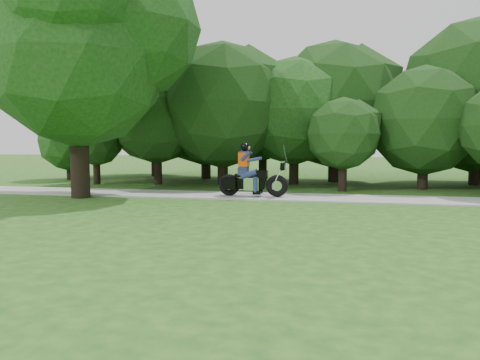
{
  "coord_description": "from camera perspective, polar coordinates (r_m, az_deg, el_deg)",
  "views": [
    {
      "loc": [
        -1.24,
        -9.04,
        2.14
      ],
      "look_at": [
        -3.84,
        3.39,
        1.04
      ],
      "focal_mm": 35.0,
      "sensor_mm": 36.0,
      "label": 1
    }
  ],
  "objects": [
    {
      "name": "ground",
      "position": [
        9.38,
        19.31,
        -8.53
      ],
      "size": [
        100.0,
        100.0,
        0.0
      ],
      "primitive_type": "plane",
      "color": "#214F16",
      "rests_on": "ground"
    },
    {
      "name": "tree_line",
      "position": [
        23.84,
        22.17,
        8.22
      ],
      "size": [
        37.51,
        11.28,
        7.83
      ],
      "color": "black",
      "rests_on": "ground"
    },
    {
      "name": "walkway",
      "position": [
        17.22,
        15.89,
        -2.26
      ],
      "size": [
        60.0,
        2.2,
        0.06
      ],
      "primitive_type": "cube",
      "color": "#A2A29C",
      "rests_on": "ground"
    },
    {
      "name": "touring_motorcycle",
      "position": [
        17.13,
        1.05,
        0.4
      ],
      "size": [
        2.58,
        0.73,
        1.97
      ],
      "rotation": [
        0.0,
        0.0,
        0.01
      ],
      "color": "black",
      "rests_on": "walkway"
    },
    {
      "name": "big_tree_west",
      "position": [
        18.76,
        -18.87,
        15.82
      ],
      "size": [
        8.64,
        6.56,
        9.96
      ],
      "color": "black",
      "rests_on": "ground"
    }
  ]
}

